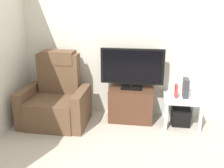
{
  "coord_description": "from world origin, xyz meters",
  "views": [
    {
      "loc": [
        0.14,
        -2.72,
        1.78
      ],
      "look_at": [
        -0.34,
        0.5,
        0.7
      ],
      "focal_mm": 39.55,
      "sensor_mm": 36.0,
      "label": 1
    }
  ],
  "objects_px": {
    "recliner_armchair": "(56,99)",
    "book_upright": "(176,91)",
    "game_console": "(186,88)",
    "tv_stand": "(131,104)",
    "television": "(132,68)",
    "side_table": "(182,101)",
    "subwoofer_box": "(181,116)"
  },
  "relations": [
    {
      "from": "recliner_armchair",
      "to": "book_upright",
      "type": "height_order",
      "value": "recliner_armchair"
    },
    {
      "from": "book_upright",
      "to": "game_console",
      "type": "distance_m",
      "value": 0.15
    },
    {
      "from": "tv_stand",
      "to": "recliner_armchair",
      "type": "bearing_deg",
      "value": -168.09
    },
    {
      "from": "tv_stand",
      "to": "television",
      "type": "distance_m",
      "value": 0.59
    },
    {
      "from": "television",
      "to": "book_upright",
      "type": "bearing_deg",
      "value": -7.3
    },
    {
      "from": "tv_stand",
      "to": "game_console",
      "type": "distance_m",
      "value": 0.86
    },
    {
      "from": "side_table",
      "to": "book_upright",
      "type": "distance_m",
      "value": 0.19
    },
    {
      "from": "tv_stand",
      "to": "subwoofer_box",
      "type": "relative_size",
      "value": 2.51
    },
    {
      "from": "television",
      "to": "recliner_armchair",
      "type": "distance_m",
      "value": 1.26
    },
    {
      "from": "side_table",
      "to": "subwoofer_box",
      "type": "distance_m",
      "value": 0.24
    },
    {
      "from": "book_upright",
      "to": "game_console",
      "type": "bearing_deg",
      "value": 12.53
    },
    {
      "from": "tv_stand",
      "to": "television",
      "type": "xyz_separation_m",
      "value": [
        0.0,
        0.02,
        0.59
      ]
    },
    {
      "from": "television",
      "to": "side_table",
      "type": "distance_m",
      "value": 0.9
    },
    {
      "from": "side_table",
      "to": "game_console",
      "type": "distance_m",
      "value": 0.21
    },
    {
      "from": "recliner_armchair",
      "to": "game_console",
      "type": "relative_size",
      "value": 3.88
    },
    {
      "from": "tv_stand",
      "to": "game_console",
      "type": "bearing_deg",
      "value": -2.57
    },
    {
      "from": "tv_stand",
      "to": "subwoofer_box",
      "type": "height_order",
      "value": "tv_stand"
    },
    {
      "from": "television",
      "to": "side_table",
      "type": "bearing_deg",
      "value": -4.87
    },
    {
      "from": "side_table",
      "to": "book_upright",
      "type": "xyz_separation_m",
      "value": [
        -0.1,
        -0.02,
        0.16
      ]
    },
    {
      "from": "subwoofer_box",
      "to": "book_upright",
      "type": "height_order",
      "value": "book_upright"
    },
    {
      "from": "tv_stand",
      "to": "side_table",
      "type": "height_order",
      "value": "tv_stand"
    },
    {
      "from": "tv_stand",
      "to": "side_table",
      "type": "bearing_deg",
      "value": -3.44
    },
    {
      "from": "game_console",
      "to": "subwoofer_box",
      "type": "bearing_deg",
      "value": -164.05
    },
    {
      "from": "tv_stand",
      "to": "television",
      "type": "height_order",
      "value": "television"
    },
    {
      "from": "book_upright",
      "to": "game_console",
      "type": "height_order",
      "value": "game_console"
    },
    {
      "from": "television",
      "to": "game_console",
      "type": "xyz_separation_m",
      "value": [
        0.8,
        -0.06,
        -0.26
      ]
    },
    {
      "from": "tv_stand",
      "to": "side_table",
      "type": "distance_m",
      "value": 0.77
    },
    {
      "from": "television",
      "to": "subwoofer_box",
      "type": "relative_size",
      "value": 3.56
    },
    {
      "from": "book_upright",
      "to": "subwoofer_box",
      "type": "bearing_deg",
      "value": 11.31
    },
    {
      "from": "tv_stand",
      "to": "television",
      "type": "bearing_deg",
      "value": 90.0
    },
    {
      "from": "television",
      "to": "subwoofer_box",
      "type": "xyz_separation_m",
      "value": [
        0.76,
        -0.07,
        -0.71
      ]
    },
    {
      "from": "tv_stand",
      "to": "side_table",
      "type": "relative_size",
      "value": 1.25
    }
  ]
}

